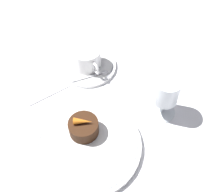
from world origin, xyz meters
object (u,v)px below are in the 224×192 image
at_px(coffee_cup, 87,58).
at_px(fork, 65,87).
at_px(dinner_plate, 88,145).
at_px(dessert_cake, 84,127).
at_px(wine_glass, 166,93).

distance_m(coffee_cup, fork, 0.10).
relative_size(dinner_plate, dessert_cake, 3.53).
height_order(wine_glass, fork, wine_glass).
bearing_deg(wine_glass, dessert_cake, -103.10).
bearing_deg(dessert_cake, coffee_cup, 149.07).
distance_m(coffee_cup, wine_glass, 0.25).
bearing_deg(dinner_plate, wine_glass, 86.51).
bearing_deg(dinner_plate, coffee_cup, 151.20).
height_order(coffee_cup, dessert_cake, coffee_cup).
bearing_deg(wine_glass, dinner_plate, -93.49).
bearing_deg(dessert_cake, wine_glass, 76.90).
distance_m(dinner_plate, wine_glass, 0.22).
bearing_deg(wine_glass, coffee_cup, -160.53).
relative_size(coffee_cup, wine_glass, 0.91).
bearing_deg(fork, dessert_cake, -9.21).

